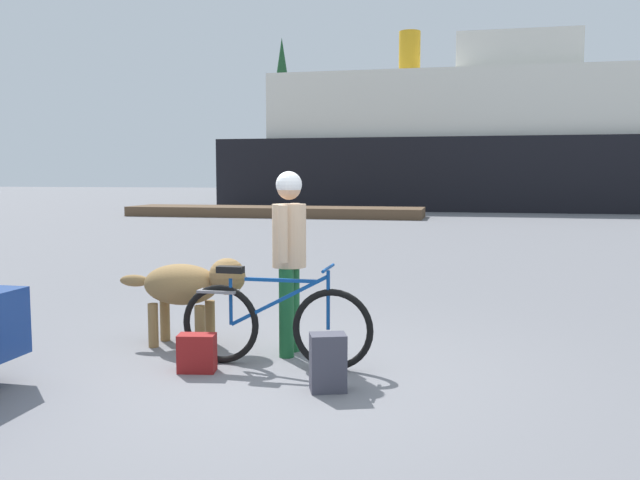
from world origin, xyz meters
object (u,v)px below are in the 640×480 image
Objects in this scene: handbag_pannier at (197,353)px; sailboat_moored at (451,196)px; dog at (190,286)px; bicycle at (274,323)px; ferry_boat at (466,145)px; person_cyclist at (289,245)px; backpack at (328,362)px.

handbag_pannier is 0.04× the size of sailboat_moored.
sailboat_moored is (1.83, 33.20, -0.12)m from dog.
sailboat_moored is at bearing 88.63° from bicycle.
ferry_boat is at bearing 86.91° from bicycle.
handbag_pannier is at bearing -130.83° from person_cyclist.
backpack is at bearing -42.64° from bicycle.
backpack is (0.61, -0.56, -0.16)m from bicycle.
dog reaches higher than handbag_pannier.
dog is 0.17× the size of sailboat_moored.
person_cyclist reaches higher than backpack.
person_cyclist reaches higher than bicycle.
person_cyclist is 1.31m from handbag_pannier.
handbag_pannier is at bearing -63.30° from dog.
bicycle reaches higher than backpack.
ferry_boat is (1.60, 29.65, 2.83)m from bicycle.
backpack is (0.58, -0.99, -0.82)m from person_cyclist.
dog is 29.36m from ferry_boat.
sailboat_moored reaches higher than handbag_pannier.
ferry_boat is 4.97m from sailboat_moored.
ferry_boat is at bearing 85.78° from handbag_pannier.
backpack is 34.27m from sailboat_moored.
ferry_boat is at bearing 88.11° from backpack.
handbag_pannier is at bearing -92.38° from sailboat_moored.
bicycle is 33.72m from sailboat_moored.
bicycle is 3.83× the size of backpack.
dog is at bearing 116.70° from handbag_pannier.
person_cyclist is 1.31× the size of dog.
sailboat_moored is (1.42, 34.02, 0.32)m from handbag_pannier.
backpack is 0.06× the size of sailboat_moored.
bicycle is 0.22× the size of sailboat_moored.
handbag_pannier is 30.18m from ferry_boat.
bicycle is at bearing -93.46° from person_cyclist.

